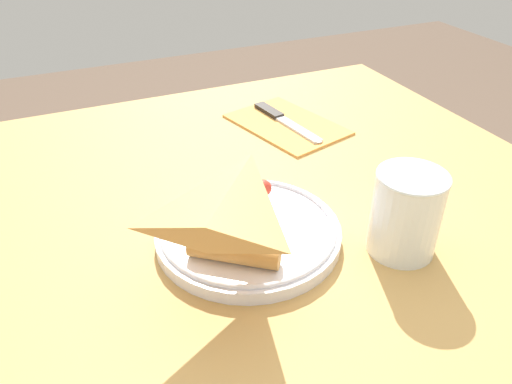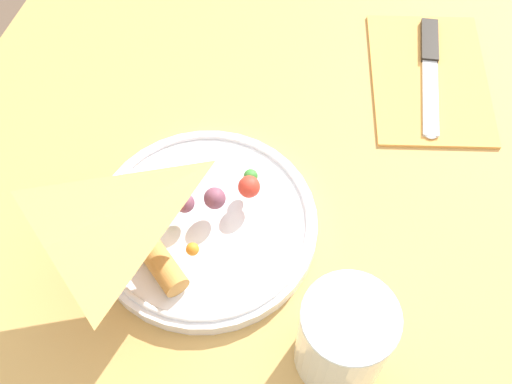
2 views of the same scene
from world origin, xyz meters
name	(u,v)px [view 2 (image 2 of 2)]	position (x,y,z in m)	size (l,w,h in m)	color
dining_table	(277,303)	(0.00, 0.00, 0.64)	(0.96, 0.80, 0.76)	tan
plate_pizza	(207,220)	(-0.01, -0.08, 0.77)	(0.22, 0.22, 0.05)	white
milk_glass	(343,340)	(0.08, 0.07, 0.80)	(0.08, 0.08, 0.10)	white
napkin_folded	(429,78)	(-0.27, 0.10, 0.76)	(0.22, 0.18, 0.00)	#E59E4C
butter_knife	(430,70)	(-0.27, 0.10, 0.77)	(0.18, 0.05, 0.01)	black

